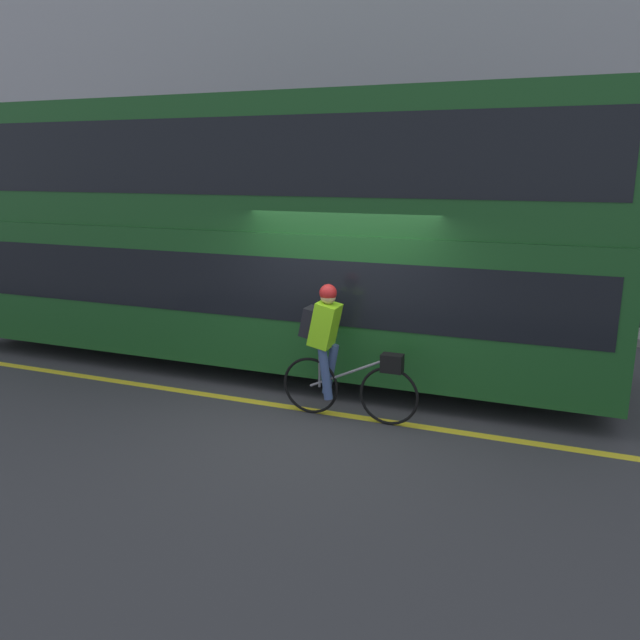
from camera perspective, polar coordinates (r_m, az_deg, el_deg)
name	(u,v)px	position (r m, az deg, el deg)	size (l,w,h in m)	color
ground_plane	(330,412)	(8.08, 0.95, -8.40)	(80.00, 80.00, 0.00)	#38383A
road_center_line	(329,413)	(8.04, 0.84, -8.48)	(50.00, 0.14, 0.01)	yellow
sidewalk_curb	(426,309)	(13.52, 9.70, 0.97)	(60.00, 2.50, 0.15)	gray
building_facade	(447,131)	(14.58, 11.50, 16.56)	(60.00, 0.30, 7.59)	#9E9EA3
bus	(265,224)	(9.67, -5.05, 8.73)	(10.24, 2.61, 3.98)	black
cyclist_on_bike	(335,348)	(7.63, 1.41, -2.56)	(1.76, 0.32, 1.69)	black
trash_bin	(634,302)	(13.12, 26.77, 1.48)	(0.52, 0.52, 0.85)	#262628
street_sign_post	(459,242)	(13.03, 12.58, 6.99)	(0.36, 0.09, 2.53)	#59595B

